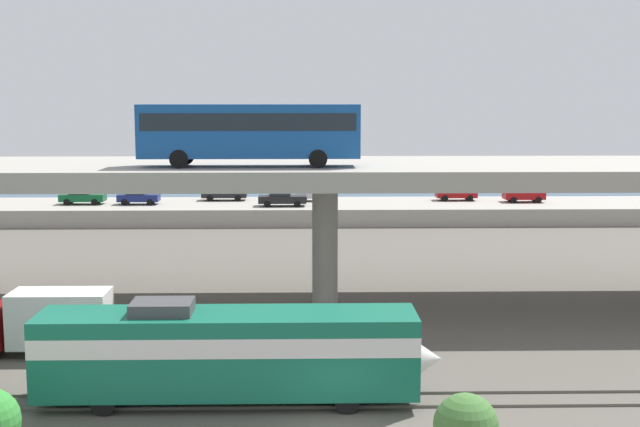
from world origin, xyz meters
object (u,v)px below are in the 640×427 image
parked_car_3 (523,195)px  parked_car_6 (316,193)px  transit_bus_on_overpass (249,129)px  parked_car_2 (282,198)px  parked_car_1 (138,197)px  service_truck_west (42,320)px  train_locomotive (247,349)px  parked_car_5 (456,193)px  parked_car_4 (82,196)px  parked_car_0 (225,193)px

parked_car_3 → parked_car_6: (-20.99, 1.38, -0.00)m
transit_bus_on_overpass → parked_car_2: size_ratio=2.58×
parked_car_1 → parked_car_6: 17.80m
service_truck_west → parked_car_6: size_ratio=1.65×
train_locomotive → parked_car_2: size_ratio=3.45×
service_truck_west → parked_car_1: (-3.84, 43.61, 0.81)m
parked_car_2 → service_truck_west: bearing=-103.9°
parked_car_5 → parked_car_4: bearing=-176.4°
parked_car_1 → parked_car_6: (17.63, 2.42, -0.00)m
parked_car_6 → parked_car_1: bearing=-172.2°
parked_car_1 → parked_car_5: same height
train_locomotive → parked_car_5: train_locomotive is taller
parked_car_5 → parked_car_6: same height
parked_car_1 → parked_car_5: bearing=4.6°
transit_bus_on_overpass → service_truck_west: transit_bus_on_overpass is taller
parked_car_2 → parked_car_1: bearing=173.5°
parked_car_2 → parked_car_3: same height
train_locomotive → service_truck_west: bearing=146.7°
service_truck_west → parked_car_3: bearing=-127.9°
parked_car_0 → parked_car_5: bearing=178.7°
parked_car_0 → parked_car_6: same height
parked_car_1 → parked_car_3: (38.62, 1.04, 0.00)m
service_truck_west → parked_car_3: 56.61m
transit_bus_on_overpass → parked_car_1: 39.75m
service_truck_west → parked_car_5: 54.14m
parked_car_1 → parked_car_0: bearing=20.8°
parked_car_4 → train_locomotive: bearing=-68.8°
train_locomotive → parked_car_4: size_ratio=3.67×
service_truck_west → parked_car_2: parked_car_2 is taller
service_truck_west → parked_car_5: (28.19, 46.21, 0.81)m
parked_car_1 → service_truck_west: bearing=-85.0°
service_truck_west → parked_car_1: 43.78m
parked_car_2 → parked_car_5: size_ratio=1.13×
train_locomotive → parked_car_2: 48.65m
service_truck_west → parked_car_6: parked_car_6 is taller
parked_car_6 → parked_car_2: bearing=-129.7°
transit_bus_on_overpass → parked_car_4: size_ratio=2.75×
transit_bus_on_overpass → service_truck_west: 14.74m
parked_car_0 → parked_car_2: size_ratio=0.99×
parked_car_4 → service_truck_west: bearing=-77.9°
parked_car_5 → service_truck_west: bearing=-121.4°
train_locomotive → parked_car_1: train_locomotive is taller
parked_car_5 → parked_car_2: bearing=-166.6°
service_truck_west → parked_car_5: bearing=-121.4°
service_truck_west → parked_car_0: 46.96m
service_truck_west → parked_car_4: 44.86m
train_locomotive → service_truck_west: 12.17m
transit_bus_on_overpass → parked_car_6: 40.05m
parked_car_0 → parked_car_1: bearing=20.8°
train_locomotive → parked_car_6: size_ratio=3.88×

